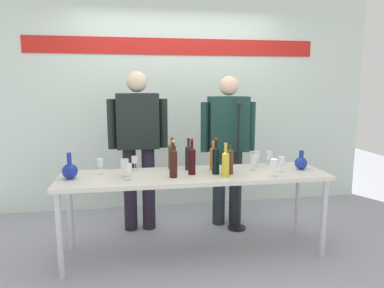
{
  "coord_description": "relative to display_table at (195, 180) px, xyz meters",
  "views": [
    {
      "loc": [
        -0.55,
        -3.12,
        1.57
      ],
      "look_at": [
        0.0,
        0.15,
        1.02
      ],
      "focal_mm": 33.34,
      "sensor_mm": 36.0,
      "label": 1
    }
  ],
  "objects": [
    {
      "name": "wine_bottle_0",
      "position": [
        -0.21,
        -0.1,
        0.2
      ],
      "size": [
        0.07,
        0.07,
        0.33
      ],
      "color": "#33150E",
      "rests_on": "display_table"
    },
    {
      "name": "wine_glass_left_3",
      "position": [
        -0.54,
        0.22,
        0.16
      ],
      "size": [
        0.06,
        0.06,
        0.14
      ],
      "color": "white",
      "rests_on": "display_table"
    },
    {
      "name": "decanter_blue_left",
      "position": [
        -1.09,
        -0.0,
        0.14
      ],
      "size": [
        0.13,
        0.13,
        0.23
      ],
      "color": "navy",
      "rests_on": "display_table"
    },
    {
      "name": "wine_bottle_6",
      "position": [
        -0.03,
        -0.02,
        0.2
      ],
      "size": [
        0.07,
        0.07,
        0.33
      ],
      "color": "#32090D",
      "rests_on": "display_table"
    },
    {
      "name": "wine_bottle_2",
      "position": [
        0.19,
        -0.04,
        0.2
      ],
      "size": [
        0.07,
        0.07,
        0.33
      ],
      "color": "black",
      "rests_on": "display_table"
    },
    {
      "name": "wine_glass_left_2",
      "position": [
        -0.59,
        -0.14,
        0.17
      ],
      "size": [
        0.06,
        0.06,
        0.15
      ],
      "color": "white",
      "rests_on": "display_table"
    },
    {
      "name": "back_wall",
      "position": [
        0.0,
        1.46,
        0.79
      ],
      "size": [
        5.14,
        0.11,
        3.0
      ],
      "color": "silver",
      "rests_on": "ground"
    },
    {
      "name": "microphone_stand",
      "position": [
        0.56,
        0.49,
        -0.25
      ],
      "size": [
        0.2,
        0.2,
        1.41
      ],
      "color": "black",
      "rests_on": "ground"
    },
    {
      "name": "wine_glass_right_1",
      "position": [
        0.8,
        0.21,
        0.16
      ],
      "size": [
        0.07,
        0.07,
        0.15
      ],
      "color": "white",
      "rests_on": "display_table"
    },
    {
      "name": "presenter_left",
      "position": [
        -0.49,
        0.67,
        0.28
      ],
      "size": [
        0.63,
        0.22,
        1.72
      ],
      "color": "black",
      "rests_on": "ground"
    },
    {
      "name": "wine_glass_right_2",
      "position": [
        0.8,
        -0.08,
        0.16
      ],
      "size": [
        0.06,
        0.06,
        0.15
      ],
      "color": "white",
      "rests_on": "display_table"
    },
    {
      "name": "ground_plane",
      "position": [
        0.0,
        0.0,
        -0.71
      ],
      "size": [
        10.0,
        10.0,
        0.0
      ],
      "primitive_type": "plane",
      "color": "#9A9AA5"
    },
    {
      "name": "wine_bottle_4",
      "position": [
        0.19,
        0.1,
        0.18
      ],
      "size": [
        0.07,
        0.07,
        0.28
      ],
      "color": "orange",
      "rests_on": "display_table"
    },
    {
      "name": "decanter_blue_right",
      "position": [
        1.04,
        -0.0,
        0.13
      ],
      "size": [
        0.12,
        0.12,
        0.18
      ],
      "color": "#1B3397",
      "rests_on": "display_table"
    },
    {
      "name": "wine_glass_right_0",
      "position": [
        0.67,
        -0.23,
        0.17
      ],
      "size": [
        0.06,
        0.06,
        0.16
      ],
      "color": "white",
      "rests_on": "display_table"
    },
    {
      "name": "wine_bottle_7",
      "position": [
        0.25,
        -0.15,
        0.19
      ],
      "size": [
        0.07,
        0.07,
        0.3
      ],
      "color": "gold",
      "rests_on": "display_table"
    },
    {
      "name": "wine_bottle_5",
      "position": [
        -0.18,
        0.23,
        0.19
      ],
      "size": [
        0.07,
        0.07,
        0.3
      ],
      "color": "#47370B",
      "rests_on": "display_table"
    },
    {
      "name": "wine_glass_left_0",
      "position": [
        -0.63,
        -0.01,
        0.17
      ],
      "size": [
        0.07,
        0.07,
        0.16
      ],
      "color": "white",
      "rests_on": "display_table"
    },
    {
      "name": "wine_glass_left_1",
      "position": [
        -0.85,
        0.13,
        0.16
      ],
      "size": [
        0.06,
        0.06,
        0.14
      ],
      "color": "white",
      "rests_on": "display_table"
    },
    {
      "name": "wine_bottle_3",
      "position": [
        -0.03,
        0.16,
        0.19
      ],
      "size": [
        0.07,
        0.07,
        0.3
      ],
      "color": "black",
      "rests_on": "display_table"
    },
    {
      "name": "wine_glass_right_3",
      "position": [
        0.65,
        0.17,
        0.17
      ],
      "size": [
        0.06,
        0.06,
        0.16
      ],
      "color": "white",
      "rests_on": "display_table"
    },
    {
      "name": "wine_bottle_1",
      "position": [
        0.31,
        -0.06,
        0.19
      ],
      "size": [
        0.07,
        0.07,
        0.3
      ],
      "color": "#4D3112",
      "rests_on": "display_table"
    },
    {
      "name": "display_table",
      "position": [
        0.0,
        0.0,
        0.0
      ],
      "size": [
        2.43,
        0.63,
        0.77
      ],
      "color": "silver",
      "rests_on": "ground"
    },
    {
      "name": "wine_glass_right_4",
      "position": [
        0.57,
        0.03,
        0.17
      ],
      "size": [
        0.07,
        0.07,
        0.15
      ],
      "color": "white",
      "rests_on": "display_table"
    },
    {
      "name": "presenter_right",
      "position": [
        0.49,
        0.67,
        0.25
      ],
      "size": [
        0.62,
        0.22,
        1.67
      ],
      "color": "#1E262B",
      "rests_on": "ground"
    }
  ]
}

